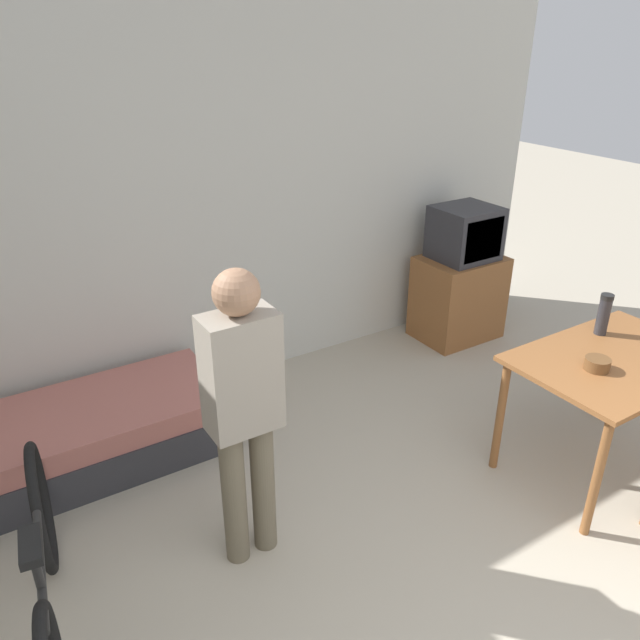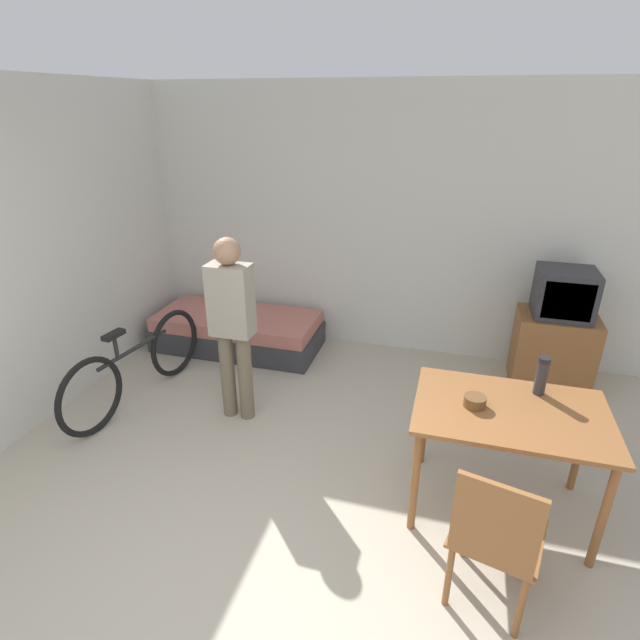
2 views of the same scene
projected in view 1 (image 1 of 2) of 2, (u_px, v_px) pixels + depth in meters
The scene contains 8 objects.
wall_back at pixel (232, 203), 4.36m from camera, with size 5.67×0.06×2.70m.
daybed at pixel (83, 436), 3.84m from camera, with size 1.78×0.79×0.39m.
tv at pixel (460, 280), 5.28m from camera, with size 0.69×0.51×1.15m.
dining_table at pixel (614, 372), 3.59m from camera, with size 1.16×0.78×0.77m.
bicycle at pixel (47, 584), 2.65m from camera, with size 0.27×1.70×0.75m.
person_standing at pixel (243, 403), 2.88m from camera, with size 0.34×0.21×1.57m.
thermos_flask at pixel (604, 312), 3.76m from camera, with size 0.08×0.08×0.26m.
mate_bowl at pixel (597, 364), 3.41m from camera, with size 0.14×0.14×0.07m.
Camera 1 is at (-1.76, -0.41, 2.50)m, focal length 35.00 mm.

